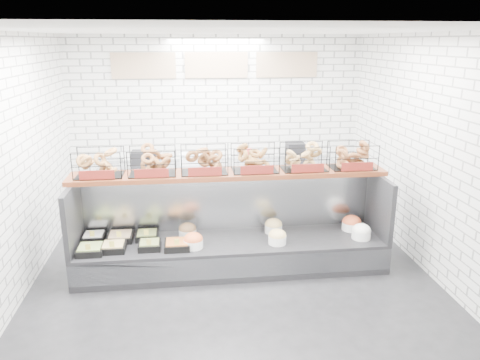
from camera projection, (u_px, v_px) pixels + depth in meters
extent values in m
plane|color=black|center=(234.00, 278.00, 5.94)|extent=(5.50, 5.50, 0.00)
cube|color=white|center=(217.00, 124.00, 8.13)|extent=(5.00, 0.02, 3.00)
cube|color=white|center=(12.00, 171.00, 5.23)|extent=(0.02, 5.50, 3.00)
cube|color=white|center=(434.00, 158.00, 5.80)|extent=(0.02, 5.50, 3.00)
cube|color=white|center=(233.00, 31.00, 5.08)|extent=(5.00, 5.50, 0.02)
cube|color=#D1B391|center=(144.00, 66.00, 7.68)|extent=(1.05, 0.03, 0.42)
cube|color=#D1B391|center=(216.00, 65.00, 7.81)|extent=(1.05, 0.03, 0.42)
cube|color=#D1B391|center=(287.00, 65.00, 7.95)|extent=(1.05, 0.03, 0.42)
cube|color=black|center=(232.00, 253.00, 6.17)|extent=(4.00, 0.90, 0.40)
cube|color=#93969B|center=(235.00, 267.00, 5.75)|extent=(4.00, 0.03, 0.28)
cube|color=#93969B|center=(229.00, 200.00, 6.39)|extent=(4.00, 0.08, 0.80)
cube|color=black|center=(73.00, 217.00, 5.78)|extent=(0.06, 0.90, 0.80)
cube|color=black|center=(379.00, 205.00, 6.22)|extent=(0.06, 0.90, 0.80)
cube|color=black|center=(90.00, 250.00, 5.71)|extent=(0.32, 0.32, 0.08)
cube|color=#80954C|center=(90.00, 247.00, 5.70)|extent=(0.27, 0.27, 0.04)
cube|color=#E8D550|center=(88.00, 247.00, 5.58)|extent=(0.06, 0.01, 0.08)
cube|color=black|center=(94.00, 237.00, 6.08)|extent=(0.27, 0.27, 0.08)
cube|color=silver|center=(94.00, 235.00, 6.07)|extent=(0.23, 0.23, 0.04)
cube|color=#E8D550|center=(92.00, 234.00, 5.96)|extent=(0.06, 0.01, 0.08)
cube|color=black|center=(114.00, 248.00, 5.78)|extent=(0.29, 0.29, 0.08)
cube|color=tan|center=(113.00, 245.00, 5.77)|extent=(0.25, 0.25, 0.04)
cube|color=#E8D550|center=(112.00, 244.00, 5.66)|extent=(0.06, 0.01, 0.08)
cube|color=black|center=(120.00, 237.00, 6.08)|extent=(0.32, 0.32, 0.08)
cube|color=tan|center=(120.00, 235.00, 6.07)|extent=(0.27, 0.27, 0.04)
cube|color=#E8D550|center=(119.00, 234.00, 5.95)|extent=(0.06, 0.01, 0.08)
cube|color=black|center=(150.00, 246.00, 5.84)|extent=(0.27, 0.27, 0.08)
cube|color=olive|center=(150.00, 243.00, 5.83)|extent=(0.23, 0.23, 0.04)
cube|color=#E8D550|center=(149.00, 242.00, 5.72)|extent=(0.06, 0.01, 0.08)
cube|color=black|center=(147.00, 236.00, 6.12)|extent=(0.29, 0.29, 0.08)
cube|color=olive|center=(147.00, 233.00, 6.11)|extent=(0.24, 0.24, 0.04)
cube|color=#E8D550|center=(146.00, 233.00, 6.00)|extent=(0.06, 0.01, 0.08)
cube|color=black|center=(177.00, 245.00, 5.85)|extent=(0.31, 0.31, 0.08)
cube|color=#BF6828|center=(177.00, 243.00, 5.84)|extent=(0.27, 0.27, 0.04)
cube|color=#E8D550|center=(177.00, 242.00, 5.72)|extent=(0.06, 0.01, 0.08)
cylinder|color=white|center=(193.00, 243.00, 5.86)|extent=(0.25, 0.25, 0.11)
ellipsoid|color=orange|center=(193.00, 239.00, 5.84)|extent=(0.24, 0.24, 0.17)
cylinder|color=white|center=(188.00, 233.00, 6.18)|extent=(0.24, 0.24, 0.11)
ellipsoid|color=brown|center=(188.00, 229.00, 6.16)|extent=(0.23, 0.23, 0.16)
cylinder|color=white|center=(277.00, 239.00, 5.98)|extent=(0.23, 0.23, 0.11)
ellipsoid|color=#E9C677|center=(277.00, 235.00, 5.96)|extent=(0.23, 0.23, 0.16)
cylinder|color=white|center=(273.00, 228.00, 6.33)|extent=(0.24, 0.24, 0.11)
ellipsoid|color=tan|center=(274.00, 224.00, 6.31)|extent=(0.23, 0.23, 0.16)
cylinder|color=white|center=(361.00, 234.00, 6.14)|extent=(0.25, 0.25, 0.11)
ellipsoid|color=white|center=(361.00, 230.00, 6.12)|extent=(0.24, 0.24, 0.17)
cylinder|color=white|center=(351.00, 226.00, 6.42)|extent=(0.26, 0.26, 0.11)
ellipsoid|color=#E85D31|center=(352.00, 222.00, 6.40)|extent=(0.26, 0.26, 0.18)
cube|color=#4F2111|center=(230.00, 174.00, 6.08)|extent=(4.10, 0.50, 0.06)
cube|color=black|center=(99.00, 163.00, 5.84)|extent=(0.60, 0.38, 0.34)
cube|color=maroon|center=(97.00, 175.00, 5.68)|extent=(0.42, 0.02, 0.11)
cube|color=black|center=(152.00, 161.00, 5.92)|extent=(0.60, 0.38, 0.34)
cube|color=maroon|center=(152.00, 173.00, 5.75)|extent=(0.42, 0.02, 0.11)
cube|color=black|center=(204.00, 160.00, 5.99)|extent=(0.60, 0.38, 0.34)
cube|color=maroon|center=(205.00, 171.00, 5.83)|extent=(0.42, 0.02, 0.11)
cube|color=black|center=(255.00, 158.00, 6.06)|extent=(0.60, 0.38, 0.34)
cube|color=maroon|center=(257.00, 170.00, 5.90)|extent=(0.42, 0.02, 0.11)
cube|color=black|center=(304.00, 157.00, 6.14)|extent=(0.60, 0.38, 0.34)
cube|color=maroon|center=(308.00, 168.00, 5.98)|extent=(0.42, 0.02, 0.11)
cube|color=black|center=(352.00, 155.00, 6.21)|extent=(0.60, 0.38, 0.34)
cube|color=maroon|center=(357.00, 167.00, 6.05)|extent=(0.42, 0.02, 0.11)
cube|color=#93969B|center=(219.00, 187.00, 8.13)|extent=(4.00, 0.60, 0.90)
cube|color=black|center=(144.00, 158.00, 7.77)|extent=(0.40, 0.30, 0.24)
cube|color=silver|center=(190.00, 158.00, 7.88)|extent=(0.35, 0.28, 0.18)
cylinder|color=#DD3837|center=(249.00, 155.00, 8.03)|extent=(0.09, 0.09, 0.22)
cube|color=black|center=(295.00, 151.00, 8.13)|extent=(0.30, 0.30, 0.30)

